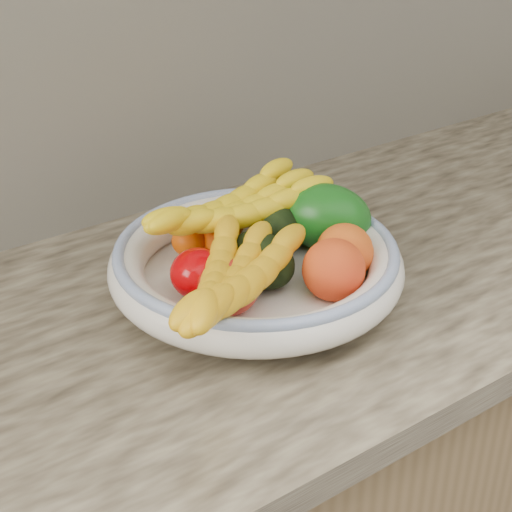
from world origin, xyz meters
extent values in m
cube|color=tan|center=(0.00, 1.68, 0.88)|extent=(2.44, 0.66, 0.04)
cube|color=beige|center=(0.00, 1.99, 1.15)|extent=(2.40, 0.02, 0.50)
cylinder|color=white|center=(0.00, 1.66, 0.91)|extent=(0.13, 0.13, 0.02)
cylinder|color=white|center=(0.00, 1.66, 0.92)|extent=(0.32, 0.32, 0.01)
torus|color=white|center=(0.00, 1.66, 0.95)|extent=(0.39, 0.39, 0.05)
torus|color=#385AA0|center=(0.00, 1.66, 0.97)|extent=(0.37, 0.37, 0.02)
ellipsoid|color=#DF5304|center=(-0.05, 1.76, 0.95)|extent=(0.06, 0.06, 0.04)
ellipsoid|color=#FB5805|center=(0.03, 1.77, 0.95)|extent=(0.07, 0.07, 0.05)
ellipsoid|color=#FF5905|center=(0.00, 1.74, 0.95)|extent=(0.06, 0.06, 0.05)
ellipsoid|color=#B30004|center=(-0.09, 1.66, 0.96)|extent=(0.09, 0.09, 0.06)
ellipsoid|color=red|center=(-0.07, 1.61, 0.96)|extent=(0.08, 0.08, 0.07)
ellipsoid|color=black|center=(0.00, 1.64, 0.96)|extent=(0.08, 0.11, 0.07)
ellipsoid|color=black|center=(0.07, 1.71, 0.96)|extent=(0.11, 0.12, 0.07)
ellipsoid|color=#0F5010|center=(0.13, 1.67, 0.98)|extent=(0.17, 0.17, 0.12)
ellipsoid|color=orange|center=(0.05, 1.57, 0.97)|extent=(0.10, 0.10, 0.08)
ellipsoid|color=orange|center=(0.09, 1.59, 0.97)|extent=(0.09, 0.09, 0.08)
camera|label=1|loc=(-0.52, 0.92, 1.46)|focal=55.00mm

